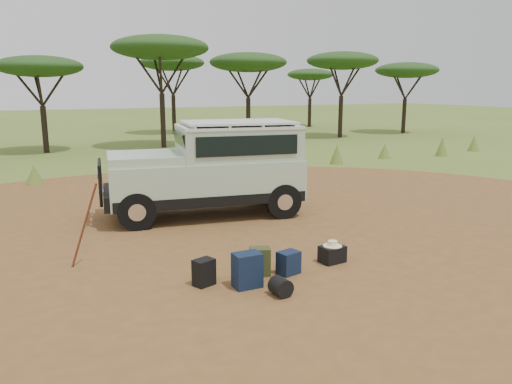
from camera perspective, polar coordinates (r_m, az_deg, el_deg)
name	(u,v)px	position (r m, az deg, el deg)	size (l,w,h in m)	color
ground	(218,249)	(10.38, -4.39, -6.53)	(140.00, 140.00, 0.00)	#5B6E27
dirt_clearing	(218,249)	(10.38, -4.39, -6.51)	(23.00, 23.00, 0.01)	brown
grass_fringe	(130,169)	(18.44, -14.26, 2.59)	(36.60, 1.60, 0.90)	#5B6E27
acacia_treeline	(92,57)	(29.33, -18.28, 14.47)	(46.70, 13.20, 6.26)	black
safari_vehicle	(212,171)	(12.87, -5.07, 2.45)	(5.23, 2.76, 2.42)	#A8C0A4
walking_staff	(84,226)	(9.63, -19.05, -3.68)	(0.04, 0.04, 1.68)	maroon
backpack_black	(204,272)	(8.52, -5.97, -9.13)	(0.34, 0.25, 0.46)	black
backpack_navy	(247,270)	(8.38, -1.01, -8.94)	(0.45, 0.32, 0.59)	#13233E
backpack_olive	(260,262)	(8.91, 0.45, -7.95)	(0.36, 0.26, 0.50)	#3D4620
duffel_navy	(289,263)	(8.99, 3.74, -8.08)	(0.37, 0.28, 0.42)	#13233E
hard_case	(332,254)	(9.65, 8.70, -7.05)	(0.46, 0.33, 0.33)	black
stuff_sack	(281,287)	(8.11, 2.84, -10.77)	(0.31, 0.31, 0.31)	black
safari_hat	(333,244)	(9.59, 8.74, -5.91)	(0.36, 0.36, 0.10)	#F5E5B7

